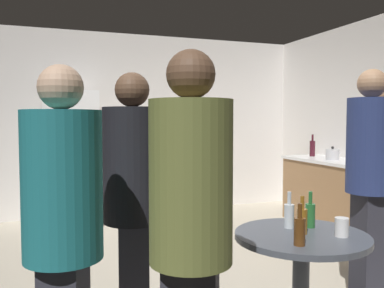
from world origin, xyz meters
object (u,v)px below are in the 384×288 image
(plastic_cup_white, at_px, (342,227))
(person_in_black_shirt, at_px, (133,195))
(wine_bottle_on_counter, at_px, (312,148))
(person_in_orange_shirt, at_px, (378,163))
(beer_bottle_clear, at_px, (289,215))
(beer_bottle_brown, at_px, (300,230))
(beer_bottle_green, at_px, (310,214))
(person_in_olive_shirt, at_px, (191,224))
(person_in_teal_shirt, at_px, (63,224))
(kettle, at_px, (333,154))
(beer_bottle_amber, at_px, (302,220))
(refrigerator, at_px, (71,158))
(foreground_table, at_px, (301,251))
(person_in_navy_shirt, at_px, (370,170))

(plastic_cup_white, bearing_deg, person_in_black_shirt, 161.67)
(wine_bottle_on_counter, bearing_deg, plastic_cup_white, -123.30)
(person_in_black_shirt, bearing_deg, person_in_orange_shirt, 24.97)
(beer_bottle_clear, relative_size, plastic_cup_white, 2.09)
(beer_bottle_brown, height_order, beer_bottle_green, same)
(person_in_olive_shirt, xyz_separation_m, person_in_teal_shirt, (-0.49, 0.29, -0.03))
(kettle, xyz_separation_m, person_in_olive_shirt, (-2.95, -2.83, 0.02))
(beer_bottle_amber, xyz_separation_m, plastic_cup_white, (0.19, -0.12, -0.03))
(kettle, height_order, person_in_black_shirt, person_in_black_shirt)
(beer_bottle_brown, height_order, beer_bottle_clear, same)
(plastic_cup_white, bearing_deg, refrigerator, 108.81)
(beer_bottle_amber, relative_size, person_in_black_shirt, 0.14)
(wine_bottle_on_counter, relative_size, person_in_orange_shirt, 0.18)
(foreground_table, distance_m, beer_bottle_clear, 0.24)
(wine_bottle_on_counter, bearing_deg, kettle, -97.32)
(beer_bottle_brown, xyz_separation_m, plastic_cup_white, (0.33, 0.06, -0.03))
(kettle, xyz_separation_m, plastic_cup_white, (-1.88, -2.44, -0.18))
(beer_bottle_amber, height_order, beer_bottle_clear, same)
(beer_bottle_amber, distance_m, plastic_cup_white, 0.23)
(beer_bottle_brown, bearing_deg, foreground_table, 52.51)
(beer_bottle_clear, relative_size, person_in_teal_shirt, 0.14)
(beer_bottle_brown, bearing_deg, plastic_cup_white, 10.96)
(beer_bottle_amber, relative_size, person_in_olive_shirt, 0.14)
(wine_bottle_on_counter, distance_m, foreground_table, 3.57)
(wine_bottle_on_counter, distance_m, beer_bottle_brown, 3.80)
(plastic_cup_white, xyz_separation_m, person_in_black_shirt, (-1.16, 0.38, 0.20))
(person_in_navy_shirt, relative_size, person_in_black_shirt, 1.06)
(beer_bottle_brown, bearing_deg, kettle, 48.55)
(beer_bottle_green, height_order, plastic_cup_white, beer_bottle_green)
(beer_bottle_brown, xyz_separation_m, person_in_navy_shirt, (0.95, 0.51, 0.23))
(kettle, relative_size, wine_bottle_on_counter, 0.79)
(refrigerator, relative_size, person_in_orange_shirt, 1.03)
(person_in_orange_shirt, bearing_deg, beer_bottle_clear, 26.50)
(foreground_table, relative_size, plastic_cup_white, 7.27)
(beer_bottle_amber, bearing_deg, person_in_teal_shirt, -170.84)
(foreground_table, xyz_separation_m, beer_bottle_brown, (-0.15, -0.19, 0.19))
(refrigerator, relative_size, beer_bottle_brown, 7.83)
(person_in_black_shirt, distance_m, person_in_teal_shirt, 0.63)
(beer_bottle_green, relative_size, person_in_olive_shirt, 0.14)
(refrigerator, xyz_separation_m, person_in_teal_shirt, (-0.26, -3.92, 0.07))
(refrigerator, height_order, person_in_navy_shirt, refrigerator)
(refrigerator, height_order, person_in_olive_shirt, refrigerator)
(foreground_table, xyz_separation_m, person_in_black_shirt, (-0.97, 0.26, 0.36))
(person_in_orange_shirt, bearing_deg, beer_bottle_amber, 30.69)
(beer_bottle_amber, relative_size, person_in_navy_shirt, 0.13)
(kettle, distance_m, person_in_olive_shirt, 4.09)
(beer_bottle_brown, bearing_deg, refrigerator, 103.99)
(person_in_teal_shirt, bearing_deg, plastic_cup_white, 24.25)
(plastic_cup_white, relative_size, person_in_olive_shirt, 0.06)
(beer_bottle_amber, bearing_deg, beer_bottle_green, 38.81)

